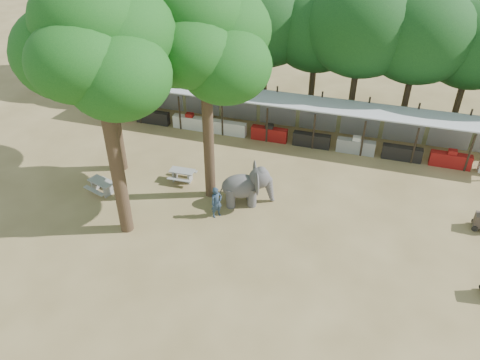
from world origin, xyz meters
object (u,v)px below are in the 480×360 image
(yard_tree_left, at_px, (100,30))
(handler, at_px, (217,202))
(yard_tree_center, at_px, (95,46))
(picnic_table_near, at_px, (102,185))
(elephant, at_px, (247,185))
(yard_tree_back, at_px, (203,40))
(picnic_table_far, at_px, (182,174))

(yard_tree_left, distance_m, handler, 10.60)
(yard_tree_center, bearing_deg, picnic_table_near, 140.25)
(yard_tree_left, xyz_separation_m, yard_tree_center, (3.00, -5.00, 1.01))
(picnic_table_near, bearing_deg, handler, 17.31)
(yard_tree_left, distance_m, elephant, 10.97)
(yard_tree_center, relative_size, yard_tree_back, 1.06)
(handler, relative_size, picnic_table_near, 0.94)
(yard_tree_left, distance_m, yard_tree_center, 5.92)
(yard_tree_left, xyz_separation_m, picnic_table_far, (4.12, -0.39, -7.74))
(yard_tree_left, xyz_separation_m, elephant, (8.27, -1.30, -7.09))
(picnic_table_near, xyz_separation_m, picnic_table_far, (3.81, 2.37, -0.03))
(elephant, xyz_separation_m, picnic_table_near, (-7.96, -1.47, -0.62))
(handler, xyz_separation_m, picnic_table_far, (-2.97, 2.51, -0.41))
(picnic_table_near, bearing_deg, yard_tree_center, -21.32)
(yard_tree_center, xyz_separation_m, picnic_table_far, (1.12, 4.61, -8.75))
(yard_tree_left, relative_size, handler, 6.31)
(yard_tree_center, bearing_deg, yard_tree_back, 53.14)
(yard_tree_left, xyz_separation_m, picnic_table_near, (0.32, -2.77, -7.71))
(yard_tree_left, distance_m, picnic_table_near, 8.20)
(handler, bearing_deg, picnic_table_far, 87.71)
(picnic_table_far, bearing_deg, yard_tree_left, 172.93)
(yard_tree_center, height_order, yard_tree_back, yard_tree_center)
(picnic_table_near, distance_m, picnic_table_far, 4.49)
(yard_tree_back, height_order, elephant, yard_tree_back)
(yard_tree_center, bearing_deg, picnic_table_far, 76.29)
(yard_tree_center, xyz_separation_m, yard_tree_back, (3.00, 4.00, -0.67))
(picnic_table_near, bearing_deg, elephant, 28.89)
(yard_tree_back, relative_size, picnic_table_far, 7.88)
(yard_tree_back, distance_m, picnic_table_far, 8.32)
(yard_tree_left, relative_size, elephant, 3.71)
(picnic_table_near, bearing_deg, yard_tree_back, 35.71)
(yard_tree_left, bearing_deg, picnic_table_far, -5.46)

